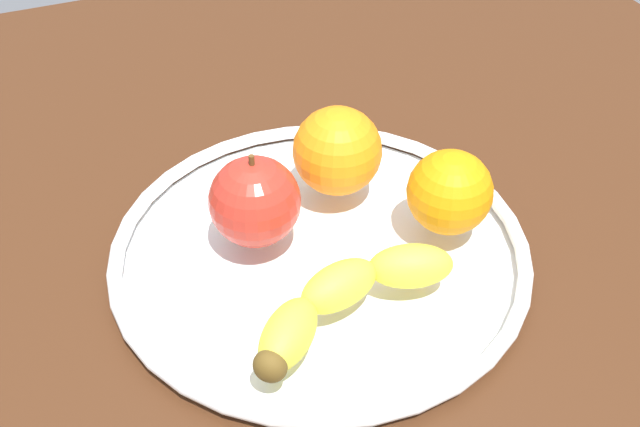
{
  "coord_description": "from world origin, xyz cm",
  "views": [
    {
      "loc": [
        16.9,
        40.47,
        43.07
      ],
      "look_at": [
        0.0,
        0.0,
        4.8
      ],
      "focal_mm": 41.97,
      "sensor_mm": 36.0,
      "label": 1
    }
  ],
  "objects_px": {
    "banana": "(344,297)",
    "orange_front_right": "(337,151)",
    "orange_back_left": "(450,192)",
    "apple": "(255,201)",
    "fruit_bowl": "(320,249)"
  },
  "relations": [
    {
      "from": "banana",
      "to": "orange_back_left",
      "type": "relative_size",
      "value": 2.59
    },
    {
      "from": "banana",
      "to": "orange_front_right",
      "type": "distance_m",
      "value": 0.15
    },
    {
      "from": "banana",
      "to": "apple",
      "type": "distance_m",
      "value": 0.11
    },
    {
      "from": "fruit_bowl",
      "to": "apple",
      "type": "xyz_separation_m",
      "value": [
        0.04,
        -0.03,
        0.05
      ]
    },
    {
      "from": "banana",
      "to": "orange_front_right",
      "type": "bearing_deg",
      "value": -125.14
    },
    {
      "from": "fruit_bowl",
      "to": "banana",
      "type": "relative_size",
      "value": 1.89
    },
    {
      "from": "banana",
      "to": "fruit_bowl",
      "type": "bearing_deg",
      "value": -113.33
    },
    {
      "from": "fruit_bowl",
      "to": "banana",
      "type": "bearing_deg",
      "value": 80.23
    },
    {
      "from": "apple",
      "to": "orange_front_right",
      "type": "xyz_separation_m",
      "value": [
        -0.09,
        -0.03,
        0.0
      ]
    },
    {
      "from": "banana",
      "to": "apple",
      "type": "bearing_deg",
      "value": -86.75
    },
    {
      "from": "apple",
      "to": "orange_back_left",
      "type": "relative_size",
      "value": 1.17
    },
    {
      "from": "fruit_bowl",
      "to": "orange_back_left",
      "type": "height_order",
      "value": "orange_back_left"
    },
    {
      "from": "banana",
      "to": "orange_back_left",
      "type": "bearing_deg",
      "value": -167.73
    },
    {
      "from": "banana",
      "to": "orange_front_right",
      "type": "relative_size",
      "value": 2.35
    },
    {
      "from": "apple",
      "to": "orange_front_right",
      "type": "relative_size",
      "value": 1.06
    }
  ]
}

